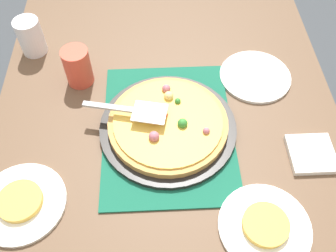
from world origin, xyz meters
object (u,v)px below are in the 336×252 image
Objects in this scene: cup_far at (78,67)px; pizza_server at (132,110)px; cup_near at (31,37)px; pizza_pan at (168,127)px; served_slice_left at (20,201)px; served_slice_right at (266,225)px; pizza at (168,123)px; plate_far_right at (265,227)px; napkin_stack at (311,154)px; plate_side at (255,76)px; plate_near_left at (21,203)px.

cup_far is 0.25m from pizza_server.
cup_near and cup_far have the same top height.
pizza_pan is 0.42m from served_slice_left.
pizza is at bearing 36.08° from served_slice_right.
cup_near reaches higher than pizza_pan.
plate_far_right is 2.00× the size of served_slice_left.
cup_near is at bearing 60.94° from napkin_stack.
served_slice_left reaches higher than napkin_stack.
served_slice_right is (0.00, -0.00, 0.01)m from plate_far_right.
served_slice_left reaches higher than pizza_pan.
plate_side is at bearing -55.93° from pizza_pan.
plate_near_left is 0.43m from cup_far.
pizza_server is (0.31, 0.31, 0.07)m from plate_far_right.
plate_side is (0.19, -0.28, -0.03)m from pizza.
pizza_pan is 0.11m from pizza_server.
plate_side is 0.72m from cup_near.
pizza is 0.55m from cup_near.
pizza is 1.50× the size of plate_far_right.
plate_near_left is (-0.21, 0.37, -0.01)m from pizza_pan.
cup_far is at bearing 43.72° from served_slice_right.
plate_far_right is at bearing -135.42° from pizza_server.
pizza reaches higher than plate_far_right.
served_slice_left is 0.92× the size of napkin_stack.
plate_side is 0.94× the size of pizza_server.
plate_far_right is 2.00× the size of served_slice_right.
napkin_stack is at bearing -40.36° from served_slice_right.
cup_far is (0.01, 0.54, 0.06)m from plate_side.
cup_far reaches higher than pizza_server.
plate_near_left is at bearing -174.42° from cup_near.
pizza_pan is 1.73× the size of plate_far_right.
cup_far is (0.41, -0.11, 0.04)m from served_slice_left.
pizza_server is at bearing 77.69° from pizza_pan.
served_slice_right is (-0.48, 0.07, 0.01)m from plate_side.
napkin_stack is (0.19, -0.16, -0.01)m from served_slice_right.
served_slice_right is 0.47× the size of pizza_server.
plate_near_left and plate_far_right have the same top height.
pizza_server is at bearing -50.37° from served_slice_left.
served_slice_left is 0.75m from napkin_stack.
pizza_pan is 0.39m from napkin_stack.
served_slice_left is at bearing 81.48° from plate_far_right.
pizza is 0.39m from napkin_stack.
pizza_pan is 0.36m from plate_far_right.
napkin_stack is at bearing -104.40° from pizza_server.
napkin_stack is at bearing -115.42° from cup_far.
pizza_pan is 3.17× the size of cup_far.
served_slice_right is (-0.09, -0.58, 0.01)m from plate_near_left.
cup_far is (0.20, 0.26, 0.03)m from pizza.
plate_far_right is 0.90m from cup_near.
pizza is 1.50× the size of plate_near_left.
pizza_server reaches higher than pizza.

